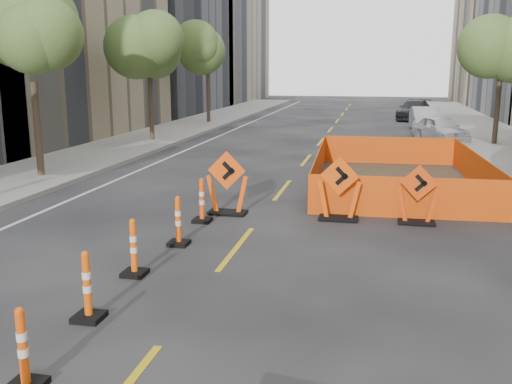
% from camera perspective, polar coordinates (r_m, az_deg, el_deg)
% --- Properties ---
extents(ground_plane, '(140.00, 140.00, 0.00)m').
position_cam_1_polar(ground_plane, '(8.66, -8.49, -13.55)').
color(ground_plane, black).
extents(sidewalk_left, '(4.00, 90.00, 0.15)m').
position_cam_1_polar(sidewalk_left, '(22.91, -19.26, 2.41)').
color(sidewalk_left, gray).
rests_on(sidewalk_left, ground).
extents(bld_left_d, '(12.00, 16.00, 14.00)m').
position_cam_1_polar(bld_left_d, '(50.63, -11.50, 15.80)').
color(bld_left_d, '#4C4C51').
rests_on(bld_left_d, ground).
extents(bld_left_e, '(12.00, 20.00, 20.00)m').
position_cam_1_polar(bld_left_e, '(66.22, -5.74, 17.72)').
color(bld_left_e, gray).
rests_on(bld_left_e, ground).
extents(tree_l_b, '(2.80, 2.80, 5.95)m').
position_cam_1_polar(tree_l_b, '(20.61, -21.62, 13.65)').
color(tree_l_b, '#382B1E').
rests_on(tree_l_b, ground).
extents(tree_l_c, '(2.80, 2.80, 5.95)m').
position_cam_1_polar(tree_l_c, '(29.50, -10.65, 13.65)').
color(tree_l_c, '#382B1E').
rests_on(tree_l_c, ground).
extents(tree_l_d, '(2.80, 2.80, 5.95)m').
position_cam_1_polar(tree_l_d, '(38.93, -4.88, 13.45)').
color(tree_l_d, '#382B1E').
rests_on(tree_l_d, ground).
extents(tree_r_c, '(2.80, 2.80, 5.95)m').
position_cam_1_polar(tree_r_c, '(29.81, 23.41, 12.85)').
color(tree_r_c, '#382B1E').
rests_on(tree_r_c, ground).
extents(channelizer_2, '(0.41, 0.41, 1.05)m').
position_cam_1_polar(channelizer_2, '(7.49, -22.29, -14.28)').
color(channelizer_2, '#DF4609').
rests_on(channelizer_2, ground).
extents(channelizer_3, '(0.43, 0.43, 1.10)m').
position_cam_1_polar(channelizer_3, '(9.06, -16.54, -8.97)').
color(channelizer_3, '#DF4F09').
rests_on(channelizer_3, ground).
extents(channelizer_4, '(0.43, 0.43, 1.08)m').
position_cam_1_polar(channelizer_4, '(10.72, -12.15, -5.42)').
color(channelizer_4, '#F5540A').
rests_on(channelizer_4, ground).
extents(channelizer_5, '(0.43, 0.43, 1.09)m').
position_cam_1_polar(channelizer_5, '(12.35, -7.79, -2.87)').
color(channelizer_5, '#F2510A').
rests_on(channelizer_5, ground).
extents(channelizer_6, '(0.44, 0.44, 1.11)m').
position_cam_1_polar(channelizer_6, '(14.13, -5.44, -0.82)').
color(channelizer_6, '#FF470A').
rests_on(channelizer_6, ground).
extents(chevron_sign_left, '(1.13, 0.70, 1.67)m').
position_cam_1_polar(chevron_sign_left, '(14.78, -2.90, 0.92)').
color(chevron_sign_left, '#F04B0A').
rests_on(chevron_sign_left, ground).
extents(chevron_sign_center, '(1.19, 0.84, 1.63)m').
position_cam_1_polar(chevron_sign_center, '(14.34, 8.33, 0.36)').
color(chevron_sign_center, '#EA4B09').
rests_on(chevron_sign_center, ground).
extents(chevron_sign_right, '(1.07, 0.75, 1.48)m').
position_cam_1_polar(chevron_sign_right, '(14.40, 15.90, -0.24)').
color(chevron_sign_right, red).
rests_on(chevron_sign_right, ground).
extents(safety_fence, '(5.40, 8.76, 1.07)m').
position_cam_1_polar(safety_fence, '(19.09, 13.82, 2.27)').
color(safety_fence, '#FF4C0D').
rests_on(safety_fence, ground).
extents(parked_car_near, '(3.02, 4.21, 1.33)m').
position_cam_1_polar(parked_car_near, '(31.03, 17.95, 6.04)').
color(parked_car_near, silver).
rests_on(parked_car_near, ground).
extents(parked_car_mid, '(1.71, 4.42, 1.44)m').
position_cam_1_polar(parked_car_mid, '(35.68, 16.56, 6.97)').
color(parked_car_mid, '#9D9DA3').
rests_on(parked_car_mid, ground).
extents(parked_car_far, '(3.00, 5.23, 1.43)m').
position_cam_1_polar(parked_car_far, '(43.47, 15.56, 7.91)').
color(parked_car_far, black).
rests_on(parked_car_far, ground).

